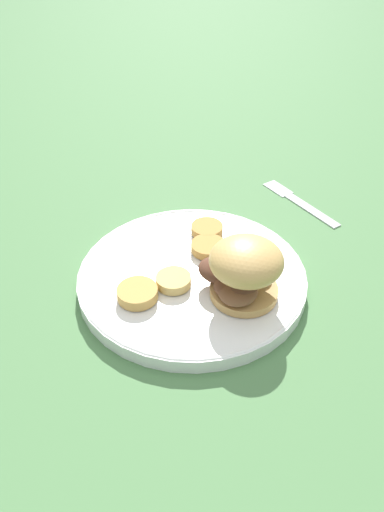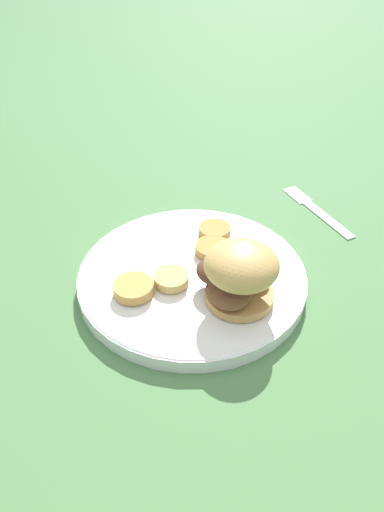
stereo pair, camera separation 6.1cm
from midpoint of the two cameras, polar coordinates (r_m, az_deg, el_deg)
ground_plane at (r=0.63m, az=-2.73°, el=-3.24°), size 4.00×4.00×0.00m
dinner_plate at (r=0.63m, az=-2.76°, el=-2.51°), size 0.29×0.29×0.02m
sandwich at (r=0.57m, az=2.68°, el=-1.77°), size 0.10×0.11×0.07m
potato_round_0 at (r=0.68m, az=-0.82°, el=3.01°), size 0.04×0.04×0.01m
potato_round_1 at (r=0.65m, az=-0.78°, el=0.94°), size 0.05×0.05×0.01m
potato_round_2 at (r=0.60m, az=-5.01°, el=-2.93°), size 0.04×0.04×0.01m
potato_round_3 at (r=0.59m, az=-9.20°, el=-4.36°), size 0.05×0.05×0.01m
fork at (r=0.79m, az=10.06°, el=6.04°), size 0.10×0.14×0.00m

